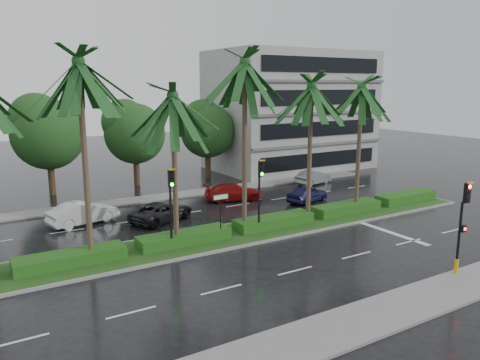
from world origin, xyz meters
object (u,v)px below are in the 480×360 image
car_white (83,213)px  car_red (234,192)px  street_sign (221,205)px  car_grey (313,177)px  signal_near (462,224)px  car_blue (307,194)px  car_darkgrey (162,211)px  signal_median_left (171,197)px

car_white → car_red: car_white is taller
street_sign → car_grey: (14.50, 9.34, -1.51)m
signal_near → car_white: bearing=126.2°
street_sign → car_red: size_ratio=0.58×
signal_near → car_grey: bearing=68.7°
car_white → car_grey: 20.34m
street_sign → car_blue: street_sign is taller
street_sign → car_darkgrey: 5.96m
car_darkgrey → car_white: bearing=42.3°
street_sign → car_red: (5.50, 7.94, -1.48)m
signal_near → signal_median_left: size_ratio=1.00×
signal_near → signal_median_left: 13.93m
signal_near → car_blue: signal_near is taller
signal_median_left → car_white: size_ratio=1.00×
car_darkgrey → car_grey: bearing=-101.2°
signal_near → street_sign: bearing=125.3°
signal_median_left → car_red: bearing=43.7°
car_red → car_grey: size_ratio=1.19×
signal_median_left → car_blue: signal_median_left is taller
signal_median_left → street_sign: 3.13m
car_red → signal_median_left: bearing=148.1°
car_red → signal_near: bearing=-160.8°
street_sign → signal_near: bearing=-54.7°
signal_median_left → car_white: signal_median_left is taller
car_white → car_darkgrey: 4.90m
car_grey → car_red: bearing=86.5°
car_blue → car_red: bearing=39.5°
car_red → car_grey: car_red is taller
signal_median_left → car_red: 11.99m
signal_median_left → car_darkgrey: bearing=73.4°
car_darkgrey → car_grey: (15.77, 3.71, -0.01)m
signal_near → signal_median_left: bearing=135.9°
signal_near → street_sign: (-7.00, 9.87, -0.38)m
signal_near → street_sign: size_ratio=1.68×
car_white → signal_near: bearing=-157.4°
car_blue → car_grey: size_ratio=0.98×
signal_near → car_grey: (7.50, 19.21, -1.88)m
car_white → car_blue: 16.03m
signal_near → car_blue: bearing=78.3°
signal_median_left → car_darkgrey: 6.51m
signal_median_left → car_blue: bearing=20.4°
street_sign → car_blue: size_ratio=0.71×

